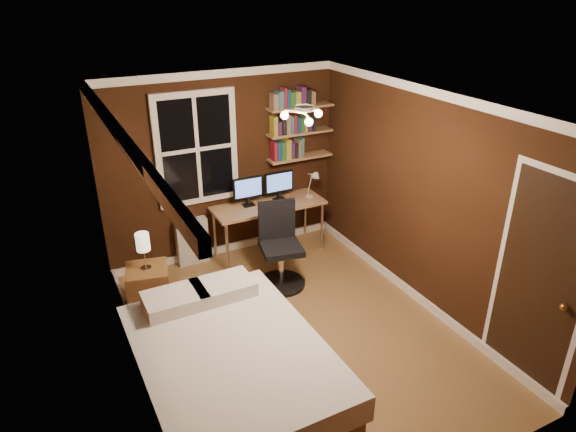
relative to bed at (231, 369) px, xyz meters
name	(u,v)px	position (x,y,z in m)	size (l,w,h in m)	color
floor	(297,332)	(0.96, 0.54, -0.31)	(4.20, 4.20, 0.00)	brown
wall_back	(223,166)	(0.96, 2.64, 0.94)	(3.20, 0.04, 2.50)	black
wall_left	(133,268)	(-0.64, 0.54, 0.94)	(0.04, 4.20, 2.50)	black
wall_right	(424,201)	(2.56, 0.54, 0.94)	(0.04, 4.20, 2.50)	black
ceiling	(299,103)	(0.96, 0.54, 2.19)	(3.20, 4.20, 0.02)	white
window	(197,149)	(0.61, 2.61, 1.24)	(1.06, 0.06, 1.46)	white
door	(537,286)	(2.55, -1.01, 0.71)	(0.03, 0.82, 2.05)	black
door_knob	(564,307)	(2.51, -1.31, 0.69)	(0.06, 0.06, 0.06)	gold
ceiling_fixture	(304,117)	(0.96, 0.44, 2.09)	(0.44, 0.44, 0.18)	beige
bookshelf_lower	(300,157)	(2.04, 2.52, 0.94)	(0.92, 0.22, 0.03)	#A97D52
books_row_lower	(300,148)	(2.04, 2.52, 1.07)	(0.48, 0.16, 0.23)	maroon
bookshelf_middle	(300,132)	(2.04, 2.52, 1.29)	(0.92, 0.22, 0.03)	#A97D52
books_row_middle	(300,123)	(2.04, 2.52, 1.42)	(0.66, 0.16, 0.23)	navy
bookshelf_upper	(300,107)	(2.04, 2.52, 1.64)	(0.92, 0.22, 0.03)	#A97D52
books_row_upper	(300,97)	(2.04, 2.52, 1.77)	(0.54, 0.16, 0.23)	#2A622E
bed	(231,369)	(0.00, 0.00, 0.00)	(1.57, 2.16, 0.73)	brown
nightstand	(149,290)	(-0.35, 1.66, -0.03)	(0.46, 0.46, 0.57)	brown
bedside_lamp	(144,251)	(-0.35, 1.66, 0.48)	(0.15, 0.15, 0.43)	white
radiator	(192,241)	(0.43, 2.53, 0.00)	(0.42, 0.15, 0.63)	silver
desk	(269,208)	(1.47, 2.34, 0.36)	(1.53, 0.57, 0.73)	#A97D52
monitor_left	(248,192)	(1.21, 2.41, 0.62)	(0.42, 0.12, 0.40)	black
monitor_right	(279,186)	(1.66, 2.41, 0.62)	(0.42, 0.12, 0.40)	black
desk_lamp	(313,184)	(2.08, 2.22, 0.64)	(0.14, 0.32, 0.44)	silver
office_chair	(280,254)	(1.24, 1.53, 0.10)	(0.59, 0.59, 1.07)	black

